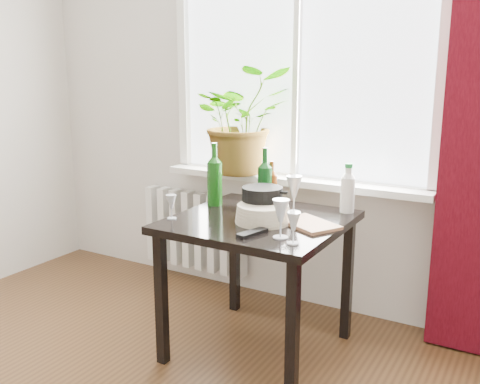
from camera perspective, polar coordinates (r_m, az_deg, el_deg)
The scene contains 18 objects.
window at distance 3.30m, azimuth 6.28°, elevation 14.79°, with size 1.72×0.08×1.62m.
windowsill at distance 3.31m, azimuth 5.46°, elevation 1.29°, with size 1.72×0.20×0.04m.
radiator at distance 3.80m, azimuth -4.83°, elevation -4.06°, with size 0.80×0.10×0.55m.
table at distance 2.79m, azimuth 2.05°, elevation -4.64°, with size 0.85×0.85×0.74m.
potted_plant at distance 3.37m, azimuth 0.20°, elevation 7.63°, with size 0.60×0.52×0.67m, color #25721E.
wine_bottle_left at distance 2.99m, azimuth -2.73°, elevation 1.98°, with size 0.08×0.08×0.36m, color #0F430C, non-canonical shape.
wine_bottle_right at distance 2.93m, azimuth 2.67°, elevation 1.53°, with size 0.08×0.08×0.34m, color #0B3D12, non-canonical shape.
bottle_amber at distance 2.96m, azimuth 3.37°, elevation 0.88°, with size 0.06×0.06×0.26m, color #6A2F0B, non-canonical shape.
cleaning_bottle at distance 2.90m, azimuth 11.43°, elevation 0.41°, with size 0.08×0.08×0.26m, color silver, non-canonical shape.
wineglass_front_right at distance 2.42m, azimuth 4.37°, elevation -2.82°, with size 0.08×0.08×0.18m, color #B5BBC3, non-canonical shape.
wineglass_far_right at distance 2.35m, azimuth 5.72°, elevation -3.83°, with size 0.06×0.06×0.15m, color silver, non-canonical shape.
wineglass_back_center at distance 2.86m, azimuth 5.76°, elevation -0.19°, with size 0.09×0.09×0.21m, color silver, non-canonical shape.
wineglass_back_left at distance 3.02m, azimuth 2.41°, elevation 0.10°, with size 0.07×0.07×0.16m, color silver, non-canonical shape.
wineglass_front_left at distance 2.75m, azimuth -7.33°, elevation -1.57°, with size 0.05×0.05×0.13m, color #AFB5BC, non-canonical shape.
plate_stack at distance 2.67m, azimuth 2.45°, elevation -2.35°, with size 0.28×0.28×0.09m, color beige.
fondue_pot at distance 2.75m, azimuth 2.38°, elevation -1.12°, with size 0.24×0.21×0.16m, color black, non-canonical shape.
tv_remote at distance 2.48m, azimuth 1.32°, elevation -4.39°, with size 0.05×0.17×0.02m, color black.
cutting_board at distance 2.65m, azimuth 7.33°, elevation -3.37°, with size 0.29×0.19×0.02m, color #A26C49.
Camera 1 is at (1.35, -0.79, 1.49)m, focal length 40.00 mm.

